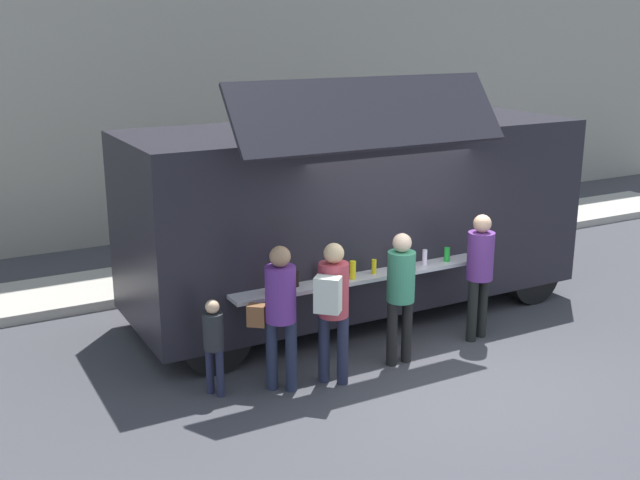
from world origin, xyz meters
name	(u,v)px	position (x,y,z in m)	size (l,w,h in m)	color
ground_plane	(445,373)	(0.00, 0.00, 0.00)	(60.00, 60.00, 0.00)	#38383D
curb_strip	(43,298)	(-3.86, 4.97, 0.07)	(28.00, 1.60, 0.15)	#9E998E
building_behind	(38,8)	(-2.86, 8.87, 4.40)	(32.00, 2.40, 8.79)	gray
food_truck_main	(356,212)	(0.14, 2.35, 1.52)	(6.55, 2.90, 3.51)	black
trash_bin	(483,214)	(4.53, 4.67, 0.46)	(0.60, 0.60, 0.92)	#2D6439
customer_front_ordering	(401,287)	(-0.32, 0.52, 1.01)	(0.35, 0.34, 1.69)	black
customer_mid_with_backpack	(333,300)	(-1.34, 0.42, 1.06)	(0.53, 0.54, 1.72)	#20243A
customer_rear_waiting	(279,306)	(-1.95, 0.59, 1.03)	(0.53, 0.47, 1.75)	#1F253A
customer_extra_browsing	(480,266)	(1.04, 0.67, 1.03)	(0.36, 0.35, 1.73)	black
child_near_queue	(214,339)	(-2.66, 0.83, 0.69)	(0.24, 0.24, 1.16)	#1F223A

